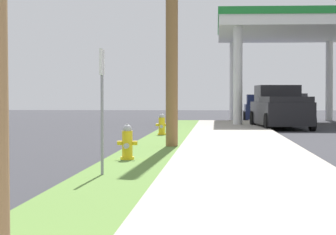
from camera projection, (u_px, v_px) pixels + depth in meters
fire_hydrant_second at (127, 144)px, 15.97m from camera, size 0.42×0.38×0.74m
fire_hydrant_third at (162, 126)px, 26.40m from camera, size 0.42×0.37×0.74m
street_sign_post at (102, 85)px, 12.86m from camera, size 0.05×0.36×2.12m
car_navy_by_near_pump at (260, 109)px, 44.95m from camera, size 2.00×4.53×1.57m
car_tan_by_far_pump at (280, 110)px, 41.40m from camera, size 2.00×4.53×1.57m
truck_black_at_forecourt at (281, 109)px, 34.23m from camera, size 2.57×5.56×1.97m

